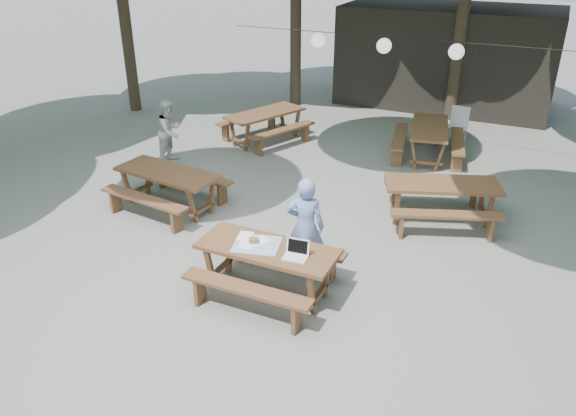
{
  "coord_description": "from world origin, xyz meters",
  "views": [
    {
      "loc": [
        3.26,
        -6.65,
        4.81
      ],
      "look_at": [
        0.12,
        0.14,
        1.05
      ],
      "focal_mm": 35.0,
      "sensor_mm": 36.0,
      "label": 1
    }
  ],
  "objects_px": {
    "picnic_table_nw": "(169,189)",
    "second_person": "(170,132)",
    "woman": "(306,227)",
    "main_picnic_table": "(268,269)",
    "plastic_chair": "(456,133)"
  },
  "relations": [
    {
      "from": "second_person",
      "to": "plastic_chair",
      "type": "xyz_separation_m",
      "value": [
        5.63,
        3.93,
        -0.46
      ]
    },
    {
      "from": "woman",
      "to": "plastic_chair",
      "type": "relative_size",
      "value": 1.75
    },
    {
      "from": "main_picnic_table",
      "to": "picnic_table_nw",
      "type": "relative_size",
      "value": 0.96
    },
    {
      "from": "second_person",
      "to": "plastic_chair",
      "type": "height_order",
      "value": "second_person"
    },
    {
      "from": "woman",
      "to": "second_person",
      "type": "distance_m",
      "value": 5.4
    },
    {
      "from": "woman",
      "to": "second_person",
      "type": "relative_size",
      "value": 1.1
    },
    {
      "from": "woman",
      "to": "picnic_table_nw",
      "type": "bearing_deg",
      "value": -29.7
    },
    {
      "from": "picnic_table_nw",
      "to": "second_person",
      "type": "bearing_deg",
      "value": 130.95
    },
    {
      "from": "main_picnic_table",
      "to": "second_person",
      "type": "height_order",
      "value": "second_person"
    },
    {
      "from": "picnic_table_nw",
      "to": "second_person",
      "type": "height_order",
      "value": "second_person"
    },
    {
      "from": "main_picnic_table",
      "to": "woman",
      "type": "bearing_deg",
      "value": 68.85
    },
    {
      "from": "second_person",
      "to": "plastic_chair",
      "type": "distance_m",
      "value": 6.88
    },
    {
      "from": "picnic_table_nw",
      "to": "second_person",
      "type": "xyz_separation_m",
      "value": [
        -1.34,
        1.97,
        0.33
      ]
    },
    {
      "from": "woman",
      "to": "second_person",
      "type": "bearing_deg",
      "value": -45.87
    },
    {
      "from": "main_picnic_table",
      "to": "picnic_table_nw",
      "type": "bearing_deg",
      "value": 150.17
    }
  ]
}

